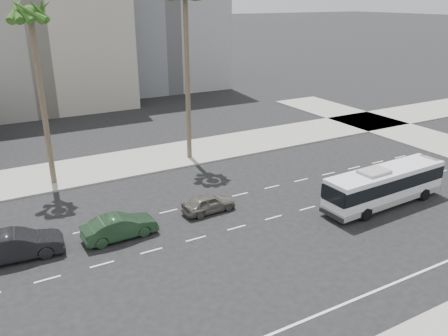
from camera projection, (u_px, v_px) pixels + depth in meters
ground at (307, 208)px, 32.75m from camera, size 700.00×700.00×0.00m
sidewalk_north at (209, 149)px, 45.36m from camera, size 120.00×7.00×0.15m
midrise_beige_west at (29, 40)px, 60.75m from camera, size 24.00×18.00×18.00m
midrise_gray_center at (149, 6)px, 74.17m from camera, size 20.00×20.00×26.00m
city_bus at (385, 185)px, 32.84m from camera, size 10.48×2.77×2.98m
car_a at (209, 203)px, 32.04m from camera, size 1.76×4.00×1.34m
car_b at (120, 227)px, 28.52m from camera, size 1.82×4.77×1.55m
car_c at (17, 245)px, 26.24m from camera, size 2.28×5.33×1.71m
palm_mid at (30, 17)px, 32.41m from camera, size 4.69×4.69×14.49m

